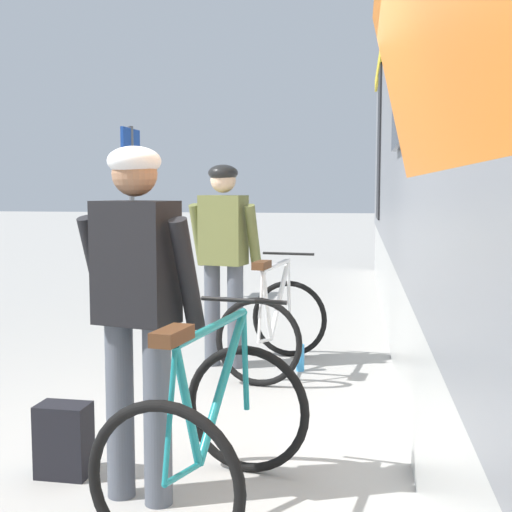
# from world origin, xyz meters

# --- Properties ---
(ground_plane) EXTENTS (80.00, 80.00, 0.00)m
(ground_plane) POSITION_xyz_m (0.00, 0.00, 0.00)
(ground_plane) COLOR #A09E99
(cyclist_near_in_olive) EXTENTS (0.65, 0.39, 1.76)m
(cyclist_near_in_olive) POSITION_xyz_m (-0.13, 2.23, 1.05)
(cyclist_near_in_olive) COLOR #4C515B
(cyclist_near_in_olive) RESTS_ON ground
(cyclist_far_in_dark) EXTENTS (0.66, 0.41, 1.76)m
(cyclist_far_in_dark) POSITION_xyz_m (-0.04, -0.40, 1.05)
(cyclist_far_in_dark) COLOR #4C515B
(cyclist_far_in_dark) RESTS_ON ground
(bicycle_near_white) EXTENTS (0.85, 1.16, 0.99)m
(bicycle_near_white) POSITION_xyz_m (0.33, 2.16, 0.40)
(bicycle_near_white) COLOR black
(bicycle_near_white) RESTS_ON ground
(bicycle_far_teal) EXTENTS (0.89, 1.18, 0.99)m
(bicycle_far_teal) POSITION_xyz_m (0.34, -0.50, 0.40)
(bicycle_far_teal) COLOR black
(bicycle_far_teal) RESTS_ON ground
(backpack_on_platform) EXTENTS (0.29, 0.19, 0.40)m
(backpack_on_platform) POSITION_xyz_m (-0.54, -0.19, 0.20)
(backpack_on_platform) COLOR black
(backpack_on_platform) RESTS_ON ground
(water_bottle_near_the_bikes) EXTENTS (0.07, 0.07, 0.23)m
(water_bottle_near_the_bikes) POSITION_xyz_m (0.55, 2.16, 0.12)
(water_bottle_near_the_bikes) COLOR #338CCC
(water_bottle_near_the_bikes) RESTS_ON ground
(platform_sign_post) EXTENTS (0.08, 0.70, 2.40)m
(platform_sign_post) POSITION_xyz_m (-2.07, 5.54, 1.62)
(platform_sign_post) COLOR #595B60
(platform_sign_post) RESTS_ON ground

